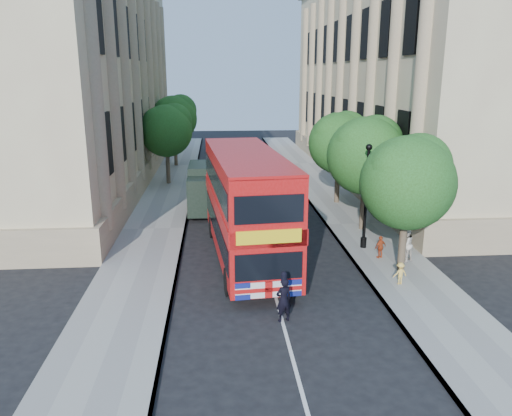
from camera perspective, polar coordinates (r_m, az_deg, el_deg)
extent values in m
plane|color=black|center=(19.10, 2.59, -11.28)|extent=(120.00, 120.00, 0.00)
cube|color=gray|center=(29.36, 11.35, -1.86)|extent=(3.50, 80.00, 0.12)
cube|color=gray|center=(28.48, -11.54, -2.41)|extent=(3.50, 80.00, 0.12)
cube|color=tan|center=(43.99, 17.36, 15.14)|extent=(12.00, 38.00, 18.00)
cube|color=tan|center=(42.58, -21.14, 14.84)|extent=(12.00, 38.00, 18.00)
cylinder|color=#473828|center=(22.65, 16.41, -3.68)|extent=(0.32, 0.32, 2.86)
sphere|color=#244617|center=(21.98, 16.91, 2.76)|extent=(4.00, 4.00, 4.00)
sphere|color=#244617|center=(22.44, 18.11, 4.60)|extent=(2.80, 2.80, 2.80)
sphere|color=#244617|center=(21.42, 16.06, 3.94)|extent=(2.60, 2.60, 2.60)
cylinder|color=#473828|center=(28.06, 12.14, 0.35)|extent=(0.32, 0.32, 2.99)
sphere|color=#244617|center=(27.51, 12.46, 5.84)|extent=(4.20, 4.20, 4.20)
sphere|color=#244617|center=(27.97, 13.48, 7.34)|extent=(2.94, 2.94, 2.94)
sphere|color=#244617|center=(27.01, 11.68, 6.88)|extent=(2.73, 2.73, 2.73)
cylinder|color=#473828|center=(33.70, 9.27, 2.88)|extent=(0.32, 0.32, 2.90)
sphere|color=#244617|center=(33.25, 9.46, 7.33)|extent=(4.00, 4.00, 4.00)
sphere|color=#244617|center=(33.70, 10.35, 8.52)|extent=(2.80, 2.80, 2.80)
sphere|color=#244617|center=(32.78, 8.77, 8.18)|extent=(2.60, 2.60, 2.60)
cylinder|color=#473828|center=(39.77, -10.03, 4.77)|extent=(0.32, 0.32, 2.99)
sphere|color=#244617|center=(39.38, -10.22, 8.67)|extent=(4.00, 4.00, 4.00)
sphere|color=#244617|center=(39.66, -9.33, 9.74)|extent=(2.80, 2.80, 2.80)
sphere|color=#244617|center=(39.08, -11.03, 9.38)|extent=(2.60, 2.60, 2.60)
cylinder|color=#473828|center=(47.62, -9.18, 6.60)|extent=(0.32, 0.32, 3.17)
sphere|color=#244617|center=(47.29, -9.33, 10.05)|extent=(4.20, 4.20, 4.20)
sphere|color=#244617|center=(47.59, -8.60, 10.98)|extent=(2.94, 2.94, 2.94)
sphere|color=#244617|center=(46.99, -10.01, 10.70)|extent=(2.73, 2.73, 2.73)
cylinder|color=black|center=(25.41, 12.18, -3.86)|extent=(0.30, 0.30, 0.50)
cylinder|color=black|center=(24.78, 12.46, 1.06)|extent=(0.14, 0.14, 5.00)
sphere|color=black|center=(24.31, 12.80, 6.79)|extent=(0.32, 0.32, 0.32)
cube|color=#B00C0C|center=(22.86, -1.13, 0.56)|extent=(3.78, 10.94, 4.46)
cube|color=black|center=(23.13, -1.12, -1.82)|extent=(3.78, 10.27, 1.02)
cube|color=black|center=(22.59, -1.14, 3.40)|extent=(3.78, 10.27, 1.02)
cube|color=yellow|center=(17.74, 1.49, -3.30)|extent=(2.37, 0.29, 0.51)
cylinder|color=black|center=(19.85, -3.11, -8.42)|extent=(0.42, 1.15, 1.13)
cylinder|color=black|center=(20.27, 4.14, -7.92)|extent=(0.42, 1.15, 1.13)
cylinder|color=black|center=(26.72, -4.97, -2.18)|extent=(0.42, 1.15, 1.13)
cylinder|color=black|center=(27.03, 0.43, -1.92)|extent=(0.42, 1.15, 1.13)
cube|color=black|center=(29.89, -5.80, 1.37)|extent=(2.11, 1.90, 2.21)
cube|color=black|center=(28.96, -5.86, 1.46)|extent=(1.89, 0.11, 0.74)
cube|color=black|center=(32.10, -5.73, 2.72)|extent=(2.12, 3.38, 2.63)
cube|color=black|center=(31.78, -5.69, 0.25)|extent=(1.92, 5.06, 0.26)
cylinder|color=black|center=(30.08, -7.56, -0.56)|extent=(0.24, 0.84, 0.84)
cylinder|color=black|center=(30.03, -3.95, -0.49)|extent=(0.24, 0.84, 0.84)
cylinder|color=black|center=(33.44, -7.26, 1.04)|extent=(0.24, 0.84, 0.84)
cylinder|color=black|center=(33.39, -4.01, 1.11)|extent=(0.24, 0.84, 0.84)
imported|color=black|center=(17.81, 3.17, -10.45)|extent=(0.68, 0.56, 1.62)
imported|color=beige|center=(23.86, 16.74, -4.00)|extent=(1.00, 0.95, 1.63)
imported|color=#BE4921|center=(24.07, 14.04, -4.34)|extent=(0.68, 0.50, 1.07)
imported|color=#EABD50|center=(21.39, 16.14, -7.18)|extent=(0.66, 0.45, 0.93)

